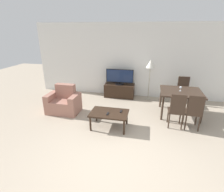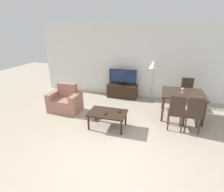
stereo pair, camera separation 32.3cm
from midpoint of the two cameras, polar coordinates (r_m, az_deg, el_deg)
ground_plane at (r=3.68m, az=1.30°, el=-20.94°), size 18.00×18.00×0.00m
wall_back at (r=6.65m, az=10.15°, el=11.06°), size 7.76×0.06×2.70m
armchair at (r=5.71m, az=-13.42°, el=-1.76°), size 0.97×0.65×0.86m
tv_stand at (r=6.71m, az=4.77°, el=1.70°), size 1.12×0.47×0.50m
tv at (r=6.55m, az=4.91°, el=6.18°), size 1.02×0.32×0.58m
coffee_table at (r=4.58m, az=0.56°, el=-5.93°), size 0.98×0.64×0.44m
dining_table at (r=5.49m, az=23.71°, el=0.12°), size 1.17×1.05×0.75m
dining_chair_near at (r=4.74m, az=22.11°, el=-4.63°), size 0.40×0.40×0.97m
dining_chair_far at (r=6.35m, az=24.55°, el=1.37°), size 0.40×0.40×0.97m
dining_chair_near_right at (r=4.81m, az=26.96°, el=-5.05°), size 0.40×0.40×0.97m
floor_lamp at (r=6.31m, az=14.87°, el=9.27°), size 0.31×0.31×1.48m
remote_primary at (r=4.59m, az=4.45°, el=-5.06°), size 0.04×0.15×0.02m
remote_secondary at (r=4.47m, az=0.01°, el=-5.75°), size 0.04×0.15×0.02m
wine_glass_left at (r=5.43m, az=23.66°, el=2.02°), size 0.07×0.07×0.15m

